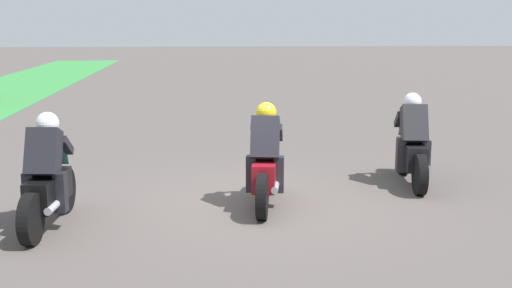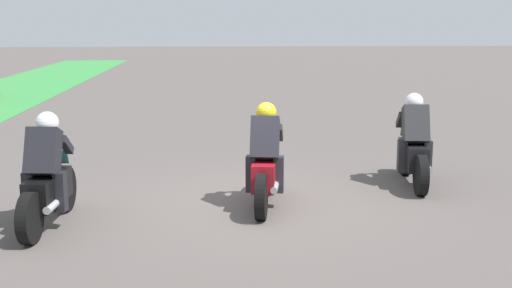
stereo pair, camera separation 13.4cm
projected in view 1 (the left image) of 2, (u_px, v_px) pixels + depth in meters
ground_plane at (255, 203)px, 9.76m from camera, size 120.00×120.00×0.00m
rider_lane_a at (412, 147)px, 10.80m from camera, size 2.04×0.58×1.51m
rider_lane_b at (266, 164)px, 9.53m from camera, size 2.04×0.61×1.51m
rider_lane_c at (48, 181)px, 8.52m from camera, size 2.04×0.56×1.51m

